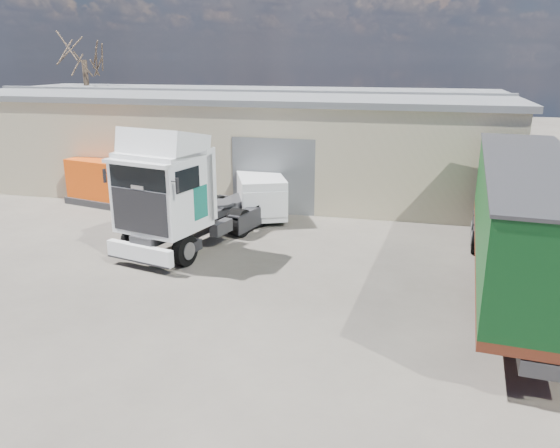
% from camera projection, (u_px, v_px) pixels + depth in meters
% --- Properties ---
extents(ground, '(120.00, 120.00, 0.00)m').
position_uv_depth(ground, '(253.00, 305.00, 16.55)').
color(ground, '#2A2722').
rests_on(ground, ground).
extents(warehouse, '(30.60, 12.60, 5.42)m').
position_uv_depth(warehouse, '(233.00, 138.00, 31.99)').
color(warehouse, beige).
rests_on(warehouse, ground).
extents(bare_tree, '(4.00, 4.00, 9.60)m').
position_uv_depth(bare_tree, '(83.00, 46.00, 36.95)').
color(bare_tree, '#382B21').
rests_on(bare_tree, ground).
extents(tractor_unit, '(4.35, 7.64, 4.88)m').
position_uv_depth(tractor_unit, '(179.00, 199.00, 20.72)').
color(tractor_unit, black).
rests_on(tractor_unit, ground).
extents(box_trailer, '(3.72, 12.92, 4.24)m').
position_uv_depth(box_trailer, '(525.00, 215.00, 16.69)').
color(box_trailer, '#2D2D30').
rests_on(box_trailer, ground).
extents(panel_van, '(3.72, 5.26, 1.99)m').
position_uv_depth(panel_van, '(259.00, 193.00, 25.76)').
color(panel_van, black).
rests_on(panel_van, ground).
extents(orange_skip, '(4.07, 3.04, 2.28)m').
position_uv_depth(orange_skip, '(106.00, 184.00, 27.86)').
color(orange_skip, '#2D2D30').
rests_on(orange_skip, ground).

